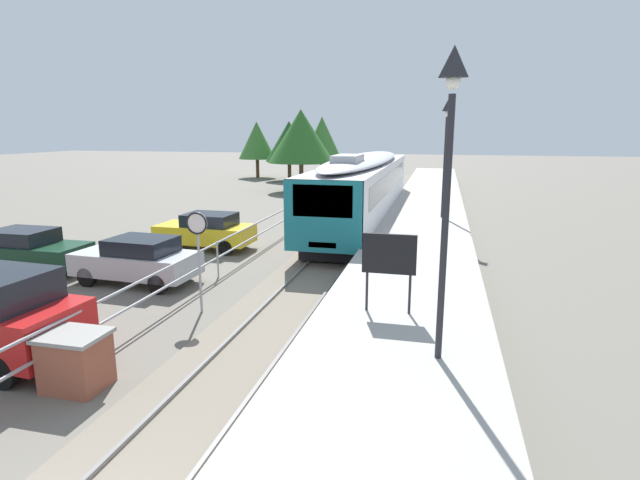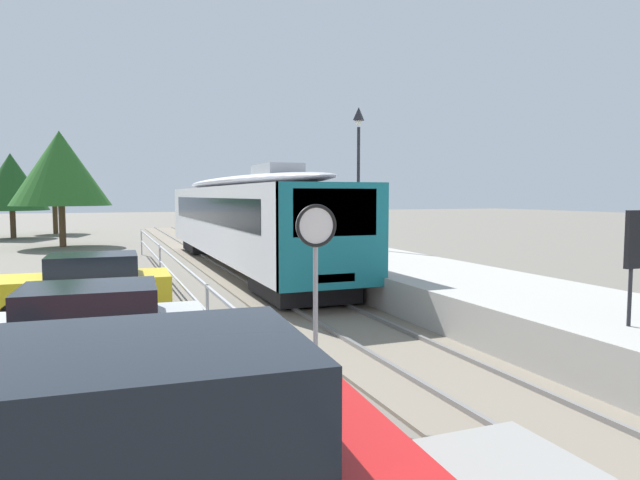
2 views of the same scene
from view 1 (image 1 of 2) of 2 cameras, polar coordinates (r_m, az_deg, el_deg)
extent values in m
plane|color=#6B665B|center=(26.55, -1.78, 1.75)|extent=(160.00, 160.00, 0.00)
cube|color=slate|center=(25.92, 4.63, 1.52)|extent=(3.20, 60.00, 0.06)
cube|color=slate|center=(26.03, 3.06, 1.74)|extent=(0.08, 60.00, 0.08)
cube|color=slate|center=(25.81, 6.21, 1.60)|extent=(0.08, 60.00, 0.08)
cube|color=silver|center=(26.43, 4.98, 5.97)|extent=(2.80, 18.62, 2.55)
cube|color=#19757F|center=(17.47, 0.35, 2.68)|extent=(2.80, 0.24, 2.55)
cube|color=black|center=(17.30, 0.29, 4.47)|extent=(2.13, 0.08, 1.12)
cube|color=black|center=(26.39, 5.00, 6.85)|extent=(2.82, 15.64, 0.92)
ellipsoid|color=#A8AAAF|center=(26.31, 5.04, 9.12)|extent=(2.69, 17.87, 0.44)
cube|color=#A8AAAF|center=(21.71, 3.17, 9.19)|extent=(1.10, 2.20, 0.36)
cube|color=#EAE5C6|center=(17.60, 0.30, -0.55)|extent=(1.00, 0.10, 0.20)
cube|color=black|center=(19.98, 1.87, -0.61)|extent=(2.24, 3.20, 0.55)
cube|color=black|center=(33.41, 6.75, 4.61)|extent=(2.24, 3.20, 0.55)
cube|color=#A8A59E|center=(25.55, 11.86, 2.09)|extent=(3.90, 60.00, 0.90)
cylinder|color=#232328|center=(8.82, 14.03, 0.76)|extent=(0.12, 0.12, 4.60)
pyramid|color=#232328|center=(8.71, 15.05, 19.09)|extent=(0.34, 0.34, 0.50)
sphere|color=silver|center=(8.68, 14.92, 17.00)|extent=(0.24, 0.24, 0.24)
cylinder|color=#232328|center=(24.02, 14.00, 7.96)|extent=(0.12, 0.12, 4.60)
pyramid|color=#232328|center=(23.98, 14.36, 14.64)|extent=(0.34, 0.34, 0.50)
sphere|color=silver|center=(23.96, 14.32, 13.88)|extent=(0.24, 0.24, 0.24)
cylinder|color=#232328|center=(11.45, 5.36, -5.83)|extent=(0.06, 0.06, 0.90)
cylinder|color=#232328|center=(11.36, 10.18, -6.12)|extent=(0.06, 0.06, 0.90)
cube|color=black|center=(11.15, 7.90, -1.58)|extent=(1.20, 0.08, 0.90)
cylinder|color=#9EA0A5|center=(14.04, -13.54, -3.74)|extent=(0.07, 0.07, 2.20)
cylinder|color=white|center=(13.70, -13.87, 1.87)|extent=(0.60, 0.03, 0.60)
torus|color=black|center=(13.69, -13.90, 1.86)|extent=(0.61, 0.05, 0.61)
cube|color=brown|center=(11.02, -26.07, -12.46)|extent=(1.10, 0.90, 1.05)
cube|color=gray|center=(10.81, -26.35, -9.73)|extent=(1.21, 0.99, 0.08)
cube|color=#9EA0A5|center=(17.20, -11.67, -0.33)|extent=(0.05, 36.00, 0.05)
cube|color=#9EA0A5|center=(17.32, -11.59, -1.98)|extent=(0.05, 36.00, 0.05)
cylinder|color=#9EA0A5|center=(17.34, -11.58, -2.18)|extent=(0.06, 0.06, 1.25)
cylinder|color=#9EA0A5|center=(25.58, -3.04, 2.75)|extent=(0.06, 0.06, 1.25)
cylinder|color=#9EA0A5|center=(34.20, 1.30, 5.22)|extent=(0.06, 0.06, 1.25)
cylinder|color=black|center=(11.76, -32.44, -12.47)|extent=(0.73, 0.28, 0.72)
cylinder|color=black|center=(12.79, -26.79, -9.90)|extent=(0.73, 0.28, 0.72)
cube|color=#B7BABF|center=(17.41, -20.20, -2.50)|extent=(4.09, 1.98, 0.72)
cube|color=black|center=(17.12, -19.68, -0.60)|extent=(2.08, 1.66, 0.50)
cylinder|color=black|center=(17.75, -25.04, -3.84)|extent=(0.63, 0.23, 0.62)
cylinder|color=black|center=(18.89, -21.92, -2.63)|extent=(0.63, 0.23, 0.62)
cylinder|color=black|center=(16.14, -18.00, -4.81)|extent=(0.63, 0.23, 0.62)
cylinder|color=black|center=(17.38, -15.09, -3.40)|extent=(0.63, 0.23, 0.62)
cube|color=#143823|center=(20.34, -30.12, -1.35)|extent=(4.00, 1.77, 0.72)
cube|color=black|center=(20.39, -30.82, 0.36)|extent=(2.00, 1.55, 0.50)
cylinder|color=black|center=(20.11, -25.77, -2.09)|extent=(0.62, 0.20, 0.62)
cylinder|color=black|center=(18.98, -28.73, -3.21)|extent=(0.62, 0.20, 0.62)
cylinder|color=black|center=(21.87, -31.13, -1.57)|extent=(0.62, 0.20, 0.62)
cube|color=gold|center=(21.56, -12.97, 0.74)|extent=(4.05, 1.88, 0.72)
cube|color=black|center=(21.33, -12.45, 2.31)|extent=(2.05, 1.61, 0.50)
cylinder|color=black|center=(21.64, -16.97, -0.42)|extent=(0.63, 0.22, 0.62)
cylinder|color=black|center=(22.94, -14.92, 0.41)|extent=(0.63, 0.22, 0.62)
cylinder|color=black|center=(20.37, -10.67, -0.87)|extent=(0.63, 0.22, 0.62)
cylinder|color=black|center=(21.74, -8.89, 0.04)|extent=(0.63, 0.22, 0.62)
cylinder|color=brown|center=(53.54, -7.13, 8.13)|extent=(0.36, 0.36, 1.96)
cone|color=#38702D|center=(53.41, -7.21, 11.22)|extent=(3.87, 3.87, 3.81)
cylinder|color=brown|center=(53.02, 0.23, 8.35)|extent=(0.36, 0.36, 2.26)
cone|color=#38702D|center=(52.89, 0.23, 11.74)|extent=(3.83, 3.83, 4.01)
cylinder|color=brown|center=(41.01, -2.14, 7.19)|extent=(0.36, 0.36, 2.34)
cone|color=#286023|center=(40.84, -2.18, 11.76)|extent=(5.40, 5.40, 4.19)
cylinder|color=brown|center=(49.82, -3.50, 7.86)|extent=(0.36, 0.36, 1.91)
cone|color=#1E4C1E|center=(49.67, -3.54, 11.17)|extent=(4.68, 4.68, 3.85)
camera|label=2|loc=(10.40, -48.45, -2.91)|focal=31.35mm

